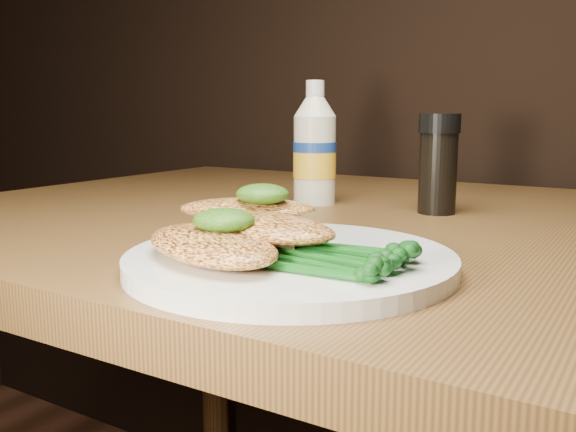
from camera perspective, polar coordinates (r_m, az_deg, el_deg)
The scene contains 9 objects.
plate at distance 0.50m, azimuth 0.20°, elevation -4.12°, with size 0.26×0.26×0.01m, color white.
chicken_front at distance 0.47m, azimuth -7.03°, elevation -2.61°, with size 0.14×0.08×0.02m, color #F9A44F.
chicken_mid at distance 0.50m, azimuth -2.42°, elevation -0.98°, with size 0.14×0.07×0.02m, color #F9A44F.
chicken_back at distance 0.55m, azimuth -3.73°, elevation 0.65°, with size 0.12×0.06×0.02m, color #F9A44F.
pesto_front at distance 0.48m, azimuth -5.86°, elevation -0.39°, with size 0.05×0.04×0.02m, color #0C3608.
pesto_back at distance 0.53m, azimuth -2.34°, elevation 2.02°, with size 0.05×0.04×0.02m, color #0C3608.
broccolini_bundle at distance 0.45m, azimuth 4.49°, elevation -3.33°, with size 0.13×0.10×0.02m, color #115115, non-canonical shape.
mayo_bottle at distance 0.83m, azimuth 2.46°, elevation 6.68°, with size 0.06×0.06×0.16m, color beige, non-canonical shape.
pepper_grinder at distance 0.78m, azimuth 13.53°, elevation 4.63°, with size 0.05×0.05×0.12m, color black, non-canonical shape.
Camera 1 is at (0.27, 0.38, 0.88)m, focal length 39.00 mm.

